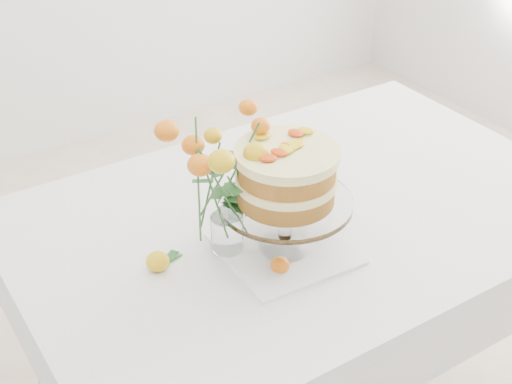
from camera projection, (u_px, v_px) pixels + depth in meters
table at (303, 235)px, 1.81m from camera, size 1.43×0.93×0.76m
napkin at (284, 248)px, 1.62m from camera, size 0.29×0.29×0.01m
cake_stand at (286, 181)px, 1.52m from camera, size 0.30×0.30×0.27m
rose_vase at (225, 169)px, 1.51m from camera, size 0.24×0.24×0.37m
loose_rose_near at (158, 261)px, 1.55m from camera, size 0.09×0.05×0.04m
loose_rose_far at (280, 265)px, 1.55m from camera, size 0.07×0.04×0.04m
stray_petal_a at (288, 244)px, 1.64m from camera, size 0.03×0.02×0.00m
stray_petal_b at (333, 238)px, 1.66m from camera, size 0.03×0.02×0.00m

